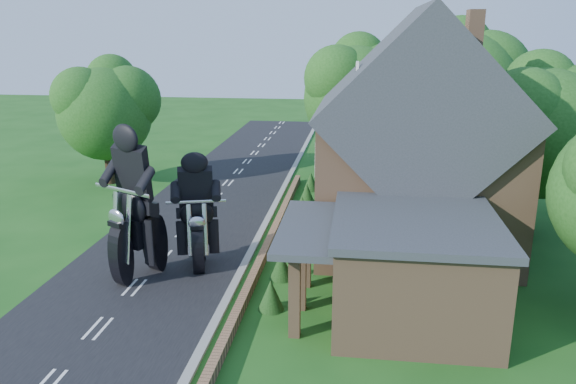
# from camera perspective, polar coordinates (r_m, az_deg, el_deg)

# --- Properties ---
(ground) EXTENTS (120.00, 120.00, 0.00)m
(ground) POSITION_cam_1_polar(r_m,az_deg,el_deg) (21.89, -15.33, -9.37)
(ground) COLOR #184B15
(ground) RESTS_ON ground
(road) EXTENTS (7.00, 80.00, 0.02)m
(road) POSITION_cam_1_polar(r_m,az_deg,el_deg) (21.88, -15.33, -9.34)
(road) COLOR black
(road) RESTS_ON ground
(kerb) EXTENTS (0.30, 80.00, 0.12)m
(kerb) POSITION_cam_1_polar(r_m,az_deg,el_deg) (20.78, -5.86, -10.08)
(kerb) COLOR gray
(kerb) RESTS_ON ground
(garden_wall) EXTENTS (0.30, 22.00, 0.40)m
(garden_wall) POSITION_cam_1_polar(r_m,az_deg,el_deg) (25.11, -1.82, -4.91)
(garden_wall) COLOR #916A4A
(garden_wall) RESTS_ON ground
(house) EXTENTS (9.54, 8.64, 10.24)m
(house) POSITION_cam_1_polar(r_m,az_deg,el_deg) (24.72, 12.83, 4.36)
(house) COLOR #916A4A
(house) RESTS_ON ground
(annex) EXTENTS (7.05, 5.94, 3.44)m
(annex) POSITION_cam_1_polar(r_m,az_deg,el_deg) (18.93, 12.22, -7.41)
(annex) COLOR #916A4A
(annex) RESTS_ON ground
(tree_house_right) EXTENTS (6.51, 6.00, 8.40)m
(tree_house_right) POSITION_cam_1_polar(r_m,az_deg,el_deg) (28.35, 25.04, 6.46)
(tree_house_right) COLOR black
(tree_house_right) RESTS_ON ground
(tree_behind_house) EXTENTS (7.81, 7.20, 10.08)m
(tree_behind_house) POSITION_cam_1_polar(r_m,az_deg,el_deg) (34.92, 17.71, 10.48)
(tree_behind_house) COLOR black
(tree_behind_house) RESTS_ON ground
(tree_behind_left) EXTENTS (6.94, 6.40, 9.16)m
(tree_behind_left) POSITION_cam_1_polar(r_m,az_deg,el_deg) (35.42, 7.60, 10.35)
(tree_behind_left) COLOR black
(tree_behind_left) RESTS_ON ground
(tree_far_road) EXTENTS (6.08, 5.60, 7.84)m
(tree_far_road) POSITION_cam_1_polar(r_m,az_deg,el_deg) (35.81, -17.54, 8.37)
(tree_far_road) COLOR black
(tree_far_road) RESTS_ON ground
(shrub_a) EXTENTS (0.90, 0.90, 1.10)m
(shrub_a) POSITION_cam_1_polar(r_m,az_deg,el_deg) (19.39, -1.75, -10.40)
(shrub_a) COLOR #143611
(shrub_a) RESTS_ON ground
(shrub_b) EXTENTS (0.90, 0.90, 1.10)m
(shrub_b) POSITION_cam_1_polar(r_m,az_deg,el_deg) (21.63, -0.69, -7.47)
(shrub_b) COLOR #143611
(shrub_b) RESTS_ON ground
(shrub_c) EXTENTS (0.90, 0.90, 1.10)m
(shrub_c) POSITION_cam_1_polar(r_m,az_deg,el_deg) (23.92, 0.16, -5.10)
(shrub_c) COLOR #143611
(shrub_c) RESTS_ON ground
(shrub_d) EXTENTS (0.90, 0.90, 1.10)m
(shrub_d) POSITION_cam_1_polar(r_m,az_deg,el_deg) (28.61, 1.43, -1.50)
(shrub_d) COLOR #143611
(shrub_d) RESTS_ON ground
(shrub_e) EXTENTS (0.90, 0.90, 1.10)m
(shrub_e) POSITION_cam_1_polar(r_m,az_deg,el_deg) (30.99, 1.92, -0.12)
(shrub_e) COLOR #143611
(shrub_e) RESTS_ON ground
(shrub_f) EXTENTS (0.90, 0.90, 1.10)m
(shrub_f) POSITION_cam_1_polar(r_m,az_deg,el_deg) (33.39, 2.34, 1.07)
(shrub_f) COLOR #143611
(shrub_f) RESTS_ON ground
(motorcycle_lead) EXTENTS (0.79, 1.58, 1.43)m
(motorcycle_lead) POSITION_cam_1_polar(r_m,az_deg,el_deg) (22.85, -9.06, -5.91)
(motorcycle_lead) COLOR black
(motorcycle_lead) RESTS_ON ground
(motorcycle_follow) EXTENTS (1.30, 1.95, 1.80)m
(motorcycle_follow) POSITION_cam_1_polar(r_m,az_deg,el_deg) (22.33, -14.88, -6.29)
(motorcycle_follow) COLOR black
(motorcycle_follow) RESTS_ON ground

